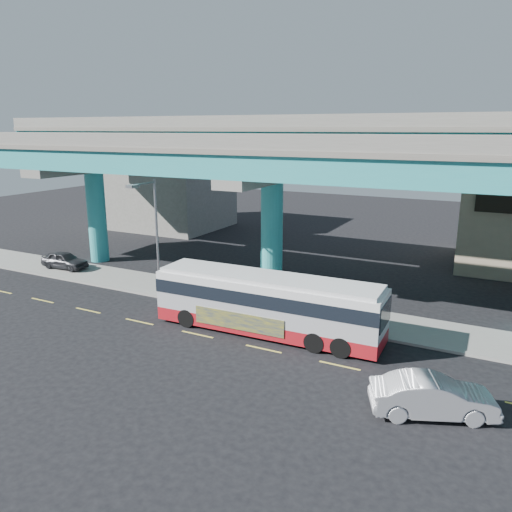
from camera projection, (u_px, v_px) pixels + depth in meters
The scene contains 10 objects.
ground at pixel (201, 333), 27.24m from camera, with size 120.00×120.00×0.00m, color black.
sidewalk at pixel (248, 301), 31.96m from camera, with size 70.00×4.00×0.15m, color gray.
lane_markings at pixel (197, 334), 26.98m from camera, with size 58.00×0.12×0.01m.
viaduct at pixel (273, 155), 32.81m from camera, with size 52.00×12.40×11.70m.
building_concrete at pixel (168, 187), 55.65m from camera, with size 12.00×10.00×9.00m, color gray.
transit_bus at pixel (267, 302), 26.78m from camera, with size 12.69×3.03×3.24m.
sedan at pixel (433, 397), 19.24m from camera, with size 5.02×3.33×1.56m, color #B2B3B7.
parked_car at pixel (65, 260), 39.02m from camera, with size 3.94×1.76×1.32m, color #2A2B2F.
street_lamp at pixel (151, 222), 31.53m from camera, with size 0.50×2.48×7.58m.
stop_sign at pixel (304, 287), 28.41m from camera, with size 0.64×0.51×2.61m.
Camera 1 is at (14.29, -21.14, 10.83)m, focal length 35.00 mm.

